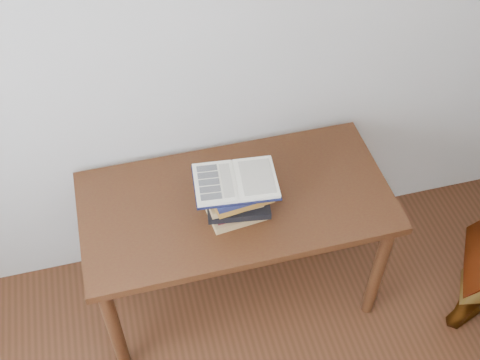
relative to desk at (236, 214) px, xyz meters
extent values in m
cube|color=beige|center=(-0.09, 0.37, 0.69)|extent=(3.50, 0.04, 2.60)
cube|color=#3F260F|center=(0.00, 0.00, 0.08)|extent=(1.32, 0.66, 0.04)
cylinder|color=#3F260F|center=(-0.60, -0.27, -0.27)|extent=(0.06, 0.06, 0.67)
cylinder|color=#3F260F|center=(0.60, -0.27, -0.27)|extent=(0.06, 0.06, 0.67)
cylinder|color=#3F260F|center=(-0.60, 0.27, -0.27)|extent=(0.06, 0.06, 0.67)
cylinder|color=#3F260F|center=(0.60, 0.27, -0.27)|extent=(0.06, 0.06, 0.67)
cube|color=tan|center=(-0.02, -0.07, 0.12)|extent=(0.25, 0.18, 0.03)
cube|color=maroon|center=(-0.02, -0.06, 0.15)|extent=(0.19, 0.16, 0.03)
cube|color=black|center=(-0.01, -0.09, 0.18)|extent=(0.27, 0.20, 0.03)
cube|color=tan|center=(-0.03, -0.08, 0.21)|extent=(0.22, 0.16, 0.03)
cube|color=#B77029|center=(0.00, -0.09, 0.23)|extent=(0.25, 0.19, 0.03)
cube|color=#171644|center=(-0.01, -0.08, 0.26)|extent=(0.23, 0.19, 0.03)
cube|color=black|center=(-0.02, -0.07, 0.28)|extent=(0.35, 0.26, 0.01)
cube|color=beige|center=(-0.10, -0.06, 0.29)|extent=(0.18, 0.23, 0.01)
cube|color=beige|center=(0.06, -0.07, 0.29)|extent=(0.18, 0.23, 0.01)
cylinder|color=beige|center=(-0.02, -0.07, 0.29)|extent=(0.03, 0.22, 0.01)
cube|color=black|center=(-0.11, 0.02, 0.30)|extent=(0.08, 0.04, 0.00)
cube|color=black|center=(-0.12, -0.02, 0.30)|extent=(0.08, 0.04, 0.00)
cube|color=black|center=(-0.12, -0.06, 0.30)|extent=(0.08, 0.04, 0.00)
cube|color=black|center=(-0.13, -0.09, 0.30)|extent=(0.08, 0.04, 0.00)
cube|color=black|center=(-0.13, -0.13, 0.30)|extent=(0.08, 0.04, 0.00)
cube|color=beige|center=(-0.05, -0.06, 0.30)|extent=(0.06, 0.18, 0.00)
cube|color=beige|center=(0.07, -0.07, 0.30)|extent=(0.14, 0.19, 0.00)
camera|label=1|loc=(-0.39, -1.60, 2.05)|focal=45.00mm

